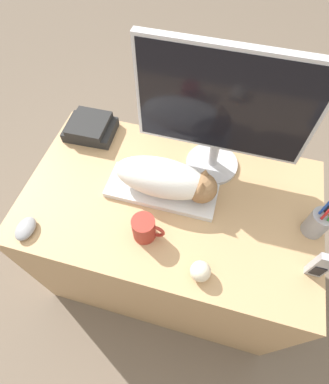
# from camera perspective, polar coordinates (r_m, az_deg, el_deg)

# --- Properties ---
(ground_plane) EXTENTS (12.00, 12.00, 0.00)m
(ground_plane) POSITION_cam_1_polar(r_m,az_deg,el_deg) (1.75, -2.41, -23.78)
(ground_plane) COLOR #6B5B4C
(desk) EXTENTS (1.14, 0.69, 0.75)m
(desk) POSITION_cam_1_polar(r_m,az_deg,el_deg) (1.48, 0.91, -8.78)
(desk) COLOR tan
(desk) RESTS_ON ground_plane
(keyboard) EXTENTS (0.42, 0.16, 0.02)m
(keyboard) POSITION_cam_1_polar(r_m,az_deg,el_deg) (1.16, -0.54, 0.27)
(keyboard) COLOR silver
(keyboard) RESTS_ON desk
(cat) EXTENTS (0.38, 0.15, 0.15)m
(cat) POSITION_cam_1_polar(r_m,az_deg,el_deg) (1.08, 0.70, 2.43)
(cat) COLOR white
(cat) RESTS_ON keyboard
(monitor) EXTENTS (0.60, 0.21, 0.52)m
(monitor) POSITION_cam_1_polar(r_m,az_deg,el_deg) (1.04, 11.12, 15.14)
(monitor) COLOR #B7B7BC
(monitor) RESTS_ON desk
(computer_mouse) EXTENTS (0.07, 0.10, 0.03)m
(computer_mouse) POSITION_cam_1_polar(r_m,az_deg,el_deg) (1.18, -24.96, -6.33)
(computer_mouse) COLOR gray
(computer_mouse) RESTS_ON desk
(coffee_mug) EXTENTS (0.12, 0.08, 0.10)m
(coffee_mug) POSITION_cam_1_polar(r_m,az_deg,el_deg) (1.04, -3.79, -6.97)
(coffee_mug) COLOR #9E2D23
(coffee_mug) RESTS_ON desk
(pen_cup) EXTENTS (0.08, 0.08, 0.23)m
(pen_cup) POSITION_cam_1_polar(r_m,az_deg,el_deg) (1.16, 27.23, -5.17)
(pen_cup) COLOR #939399
(pen_cup) RESTS_ON desk
(baseball) EXTENTS (0.07, 0.07, 0.07)m
(baseball) POSITION_cam_1_polar(r_m,az_deg,el_deg) (1.00, 6.87, -14.75)
(baseball) COLOR beige
(baseball) RESTS_ON desk
(phone) EXTENTS (0.05, 0.03, 0.14)m
(phone) POSITION_cam_1_polar(r_m,az_deg,el_deg) (1.09, 27.57, -12.33)
(phone) COLOR #99999E
(phone) RESTS_ON desk
(book_stack) EXTENTS (0.22, 0.17, 0.07)m
(book_stack) POSITION_cam_1_polar(r_m,az_deg,el_deg) (1.38, -13.97, 11.79)
(book_stack) COLOR black
(book_stack) RESTS_ON desk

